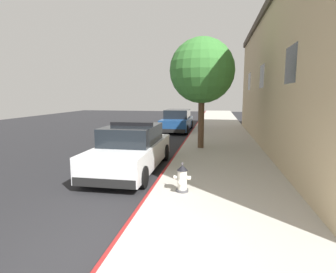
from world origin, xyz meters
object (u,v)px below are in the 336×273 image
Objects in this scene: police_cruiser at (132,149)px; fire_hydrant at (182,178)px; parked_car_silver_ahead at (177,121)px; street_tree at (202,71)px.

police_cruiser is 3.04m from fire_hydrant.
parked_car_silver_ahead is at bearing 89.57° from police_cruiser.
street_tree reaches higher than parked_car_silver_ahead.
fire_hydrant is at bearing -81.33° from parked_car_silver_ahead.
police_cruiser is 6.37× the size of fire_hydrant.
street_tree is at bearing -73.07° from parked_car_silver_ahead.
fire_hydrant is at bearing -91.18° from street_tree.
street_tree is (0.12, 6.02, 3.18)m from fire_hydrant.
fire_hydrant is (1.97, -12.90, -0.24)m from parked_car_silver_ahead.
police_cruiser is at bearing 132.50° from fire_hydrant.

